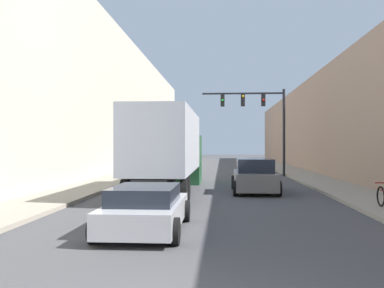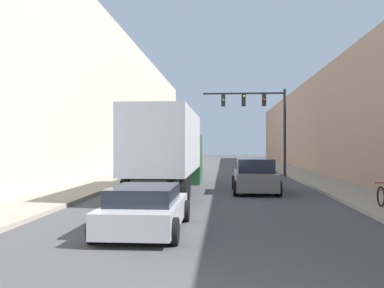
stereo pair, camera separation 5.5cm
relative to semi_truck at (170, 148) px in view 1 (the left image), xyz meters
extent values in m
cube|color=gray|center=(8.65, 13.57, -2.08)|extent=(2.65, 80.00, 0.15)
cube|color=gray|center=(-4.45, 13.57, -2.08)|extent=(2.65, 80.00, 0.15)
cube|color=#997A66|center=(12.97, 13.57, 1.85)|extent=(6.00, 80.00, 8.02)
cube|color=#BCB29E|center=(-8.78, 13.57, 3.85)|extent=(6.00, 80.00, 12.01)
cube|color=#B2B7C1|center=(0.00, -1.47, 0.33)|extent=(2.59, 9.32, 2.77)
cube|color=black|center=(0.00, -1.47, -1.21)|extent=(1.30, 9.32, 0.24)
cube|color=#1E512D|center=(0.00, 4.68, -0.71)|extent=(2.59, 2.96, 2.90)
cylinder|color=black|center=(-1.15, -4.93, -1.66)|extent=(0.25, 1.00, 1.00)
cylinder|color=black|center=(1.15, -4.93, -1.66)|extent=(0.25, 1.00, 1.00)
cylinder|color=black|center=(-1.15, -3.73, -1.66)|extent=(0.25, 1.00, 1.00)
cylinder|color=black|center=(1.15, -3.73, -1.66)|extent=(0.25, 1.00, 1.00)
cylinder|color=black|center=(-1.15, 4.68, -1.66)|extent=(0.25, 1.00, 1.00)
cylinder|color=black|center=(1.15, 4.68, -1.66)|extent=(0.25, 1.00, 1.00)
cube|color=#B7B7BC|center=(0.57, -9.84, -1.68)|extent=(1.85, 4.36, 0.61)
cube|color=#1E232D|center=(0.57, -10.05, -1.15)|extent=(1.63, 2.40, 0.44)
cylinder|color=black|center=(-0.36, -8.35, -1.84)|extent=(0.25, 0.64, 0.64)
cylinder|color=black|center=(1.50, -8.35, -1.84)|extent=(0.25, 0.64, 0.64)
cylinder|color=black|center=(-0.36, -11.42, -1.84)|extent=(0.25, 0.64, 0.64)
cylinder|color=black|center=(1.50, -11.42, -1.84)|extent=(0.25, 0.64, 0.64)
cube|color=slate|center=(4.17, -0.12, -1.56)|extent=(1.90, 4.55, 0.81)
cube|color=#1E232D|center=(4.17, -0.35, -0.83)|extent=(1.68, 2.50, 0.65)
cylinder|color=black|center=(3.22, 1.46, -1.81)|extent=(0.25, 0.70, 0.70)
cylinder|color=black|center=(5.12, 1.46, -1.81)|extent=(0.25, 0.70, 0.70)
cylinder|color=black|center=(3.22, -1.80, -1.81)|extent=(0.25, 0.70, 0.70)
cylinder|color=black|center=(5.12, -1.80, -1.81)|extent=(0.25, 0.70, 0.70)
cylinder|color=black|center=(7.17, 10.87, 1.07)|extent=(0.20, 0.20, 6.47)
cube|color=black|center=(4.14, 10.87, 4.01)|extent=(6.05, 0.12, 0.12)
cube|color=black|center=(5.66, 10.87, 3.50)|extent=(0.30, 0.24, 0.90)
sphere|color=red|center=(5.66, 10.73, 3.50)|extent=(0.18, 0.18, 0.18)
cube|color=black|center=(4.14, 10.87, 3.50)|extent=(0.30, 0.24, 0.90)
sphere|color=gold|center=(4.14, 10.73, 3.78)|extent=(0.18, 0.18, 0.18)
cube|color=black|center=(2.63, 10.87, 3.50)|extent=(0.30, 0.24, 0.90)
sphere|color=green|center=(2.63, 10.73, 3.50)|extent=(0.18, 0.18, 0.18)
torus|color=black|center=(8.14, -5.82, -1.65)|extent=(0.06, 0.72, 0.72)
cube|color=maroon|center=(8.14, -5.87, -1.17)|extent=(0.44, 0.04, 0.04)
camera|label=1|loc=(2.61, -21.19, 0.14)|focal=40.00mm
camera|label=2|loc=(2.66, -21.19, 0.14)|focal=40.00mm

